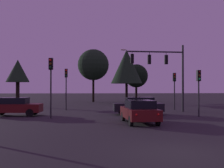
{
  "coord_description": "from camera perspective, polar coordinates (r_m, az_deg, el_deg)",
  "views": [
    {
      "loc": [
        -3.15,
        -9.56,
        2.33
      ],
      "look_at": [
        -1.15,
        17.57,
        2.71
      ],
      "focal_mm": 44.32,
      "sensor_mm": 36.0,
      "label": 1
    }
  ],
  "objects": [
    {
      "name": "tree_center_horizon",
      "position": [
        46.23,
        5.02,
        1.67
      ],
      "size": [
        3.89,
        3.89,
        6.28
      ],
      "color": "black",
      "rests_on": "ground"
    },
    {
      "name": "car_crossing_right",
      "position": [
        24.06,
        5.47,
        -4.45
      ],
      "size": [
        4.33,
        1.87,
        1.52
      ],
      "color": "black",
      "rests_on": "ground"
    },
    {
      "name": "car_crossing_left",
      "position": [
        24.4,
        -19.41,
        -4.36
      ],
      "size": [
        4.37,
        1.96,
        1.52
      ],
      "color": "#4C0F0F",
      "rests_on": "ground"
    },
    {
      "name": "tree_left_far",
      "position": [
        39.93,
        3.01,
        3.61
      ],
      "size": [
        4.53,
        4.53,
        7.85
      ],
      "color": "black",
      "rests_on": "ground"
    },
    {
      "name": "traffic_light_median",
      "position": [
        29.14,
        -9.45,
        0.65
      ],
      "size": [
        0.33,
        0.37,
        4.32
      ],
      "color": "#232326",
      "rests_on": "ground"
    },
    {
      "name": "traffic_light_corner_left",
      "position": [
        29.82,
        12.76,
        0.1
      ],
      "size": [
        0.3,
        0.35,
        3.91
      ],
      "color": "#232326",
      "rests_on": "ground"
    },
    {
      "name": "traffic_light_far_side",
      "position": [
        23.42,
        17.47,
        0.12
      ],
      "size": [
        0.33,
        0.37,
        3.77
      ],
      "color": "#232326",
      "rests_on": "ground"
    },
    {
      "name": "tree_right_cluster",
      "position": [
        46.02,
        -3.87,
        3.96
      ],
      "size": [
        5.16,
        5.16,
        8.74
      ],
      "color": "black",
      "rests_on": "ground"
    },
    {
      "name": "traffic_light_corner_right",
      "position": [
        21.56,
        -12.52,
        1.67
      ],
      "size": [
        0.33,
        0.37,
        4.61
      ],
      "color": "#232326",
      "rests_on": "ground"
    },
    {
      "name": "tree_behind_sign",
      "position": [
        36.95,
        -18.87,
        2.46
      ],
      "size": [
        2.93,
        2.93,
        5.9
      ],
      "color": "black",
      "rests_on": "ground"
    },
    {
      "name": "car_nearside_lane",
      "position": [
        18.39,
        5.69,
        -5.58
      ],
      "size": [
        2.12,
        4.31,
        1.52
      ],
      "color": "#4C0F0F",
      "rests_on": "ground"
    },
    {
      "name": "ground_plane",
      "position": [
        34.29,
        1.06,
        -4.69
      ],
      "size": [
        168.0,
        168.0,
        0.0
      ],
      "primitive_type": "plane",
      "color": "#262326",
      "rests_on": "ground"
    },
    {
      "name": "traffic_signal_mast_arm",
      "position": [
        27.22,
        10.46,
        3.79
      ],
      "size": [
        6.27,
        0.6,
        6.51
      ],
      "color": "#232326",
      "rests_on": "ground"
    }
  ]
}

